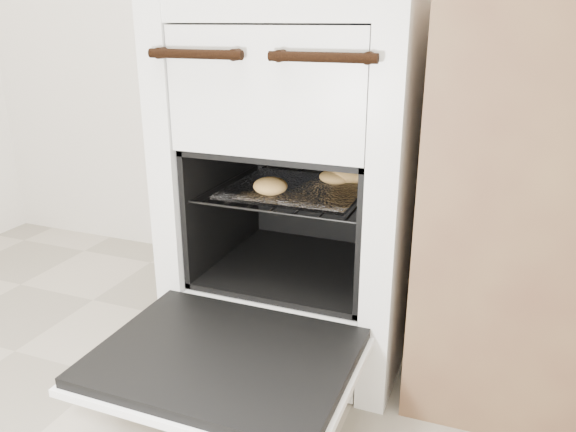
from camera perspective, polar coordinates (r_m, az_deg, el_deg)
name	(u,v)px	position (r m, az deg, el deg)	size (l,w,h in m)	color
stove	(308,182)	(1.64, 2.01, 3.45)	(0.64, 0.72, 0.99)	white
oven_door	(225,360)	(1.30, -6.45, -14.32)	(0.58, 0.45, 0.04)	black
oven_rack	(299,189)	(1.58, 1.14, 2.76)	(0.47, 0.45, 0.01)	black
foil_sheet	(296,189)	(1.56, 0.87, 2.78)	(0.37, 0.32, 0.01)	white
baked_rolls	(334,176)	(1.59, 4.73, 4.09)	(0.29, 0.33, 0.05)	tan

